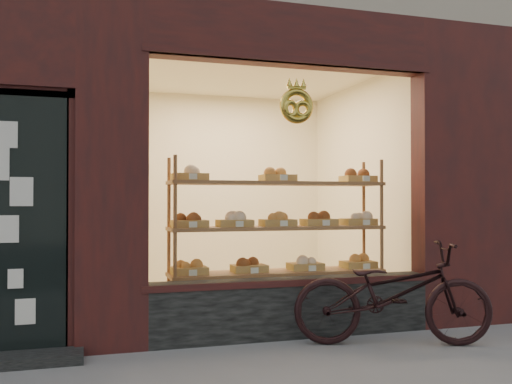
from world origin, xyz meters
name	(u,v)px	position (x,y,z in m)	size (l,w,h in m)	color
display_shelf	(278,243)	(0.45, 2.55, 0.85)	(2.20, 0.45, 1.70)	brown
bicycle	(392,293)	(1.19, 1.59, 0.46)	(0.61, 1.74, 0.91)	black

